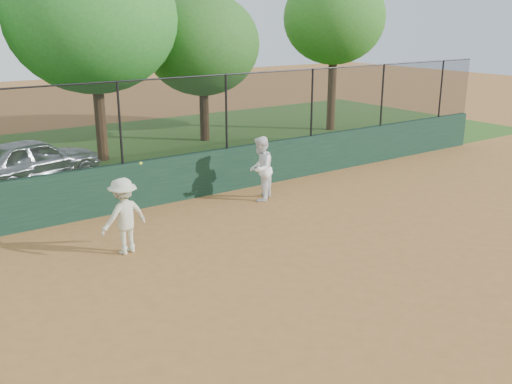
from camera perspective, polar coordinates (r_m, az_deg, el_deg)
ground at (r=9.99m, az=3.57°, el=-10.42°), size 80.00×80.00×0.00m
back_wall at (r=14.60m, az=-11.22°, el=0.78°), size 26.00×0.20×1.20m
grass_strip at (r=20.22m, az=-18.16°, el=3.00°), size 36.00×12.00×0.01m
parked_car at (r=17.69m, az=-21.41°, el=2.96°), size 4.17×2.51×1.33m
player_second at (r=14.84m, az=0.46°, el=2.35°), size 1.04×1.02×1.69m
player_main at (r=11.76m, az=-13.07°, el=-2.35°), size 1.11×0.77×1.90m
fence_assembly at (r=14.23m, az=-11.70°, el=7.10°), size 26.00×0.06×2.00m
tree_2 at (r=19.47m, az=-16.05°, el=16.34°), size 5.47×4.98×6.96m
tree_3 at (r=22.15m, az=-5.38°, el=14.47°), size 4.42×4.02×5.57m
tree_4 at (r=24.53m, az=7.86°, el=16.82°), size 4.34×3.94×6.48m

